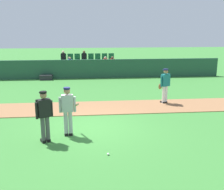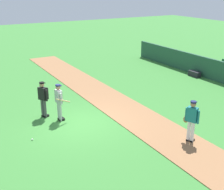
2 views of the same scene
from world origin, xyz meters
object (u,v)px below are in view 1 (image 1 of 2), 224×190
umpire_home_plate (44,114)px  runner_teal_jersey (165,85)px  baseball (108,154)px  equipment_bag (46,77)px  batter_grey_jersey (68,110)px

umpire_home_plate → runner_teal_jersey: size_ratio=1.00×
umpire_home_plate → baseball: size_ratio=23.78×
equipment_bag → umpire_home_plate: bearing=-82.5°
runner_teal_jersey → umpire_home_plate: bearing=-141.0°
runner_teal_jersey → baseball: 6.46m
umpire_home_plate → baseball: umpire_home_plate is taller
equipment_bag → runner_teal_jersey: bearing=-45.6°
batter_grey_jersey → runner_teal_jersey: same height
batter_grey_jersey → umpire_home_plate: 0.90m
batter_grey_jersey → umpire_home_plate: size_ratio=1.00×
batter_grey_jersey → runner_teal_jersey: size_ratio=1.00×
batter_grey_jersey → baseball: bearing=-53.0°
batter_grey_jersey → runner_teal_jersey: bearing=39.7°
baseball → equipment_bag: bearing=105.7°
baseball → equipment_bag: 12.89m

